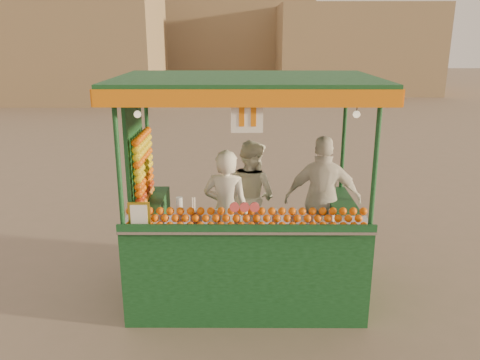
{
  "coord_description": "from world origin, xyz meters",
  "views": [
    {
      "loc": [
        0.34,
        -5.77,
        3.34
      ],
      "look_at": [
        0.31,
        0.13,
        1.55
      ],
      "focal_mm": 36.09,
      "sensor_mm": 36.0,
      "label": 1
    }
  ],
  "objects_px": {
    "juice_cart": "(240,231)",
    "vendor_right": "(323,200)",
    "vendor_middle": "(251,195)",
    "vendor_left": "(226,211)"
  },
  "relations": [
    {
      "from": "vendor_right",
      "to": "vendor_middle",
      "type": "bearing_deg",
      "value": -16.47
    },
    {
      "from": "vendor_left",
      "to": "vendor_middle",
      "type": "xyz_separation_m",
      "value": [
        0.33,
        0.68,
        -0.01
      ]
    },
    {
      "from": "vendor_left",
      "to": "vendor_right",
      "type": "relative_size",
      "value": 0.94
    },
    {
      "from": "vendor_left",
      "to": "vendor_right",
      "type": "xyz_separation_m",
      "value": [
        1.29,
        0.3,
        0.05
      ]
    },
    {
      "from": "vendor_left",
      "to": "vendor_right",
      "type": "distance_m",
      "value": 1.33
    },
    {
      "from": "vendor_left",
      "to": "vendor_middle",
      "type": "height_order",
      "value": "vendor_left"
    },
    {
      "from": "juice_cart",
      "to": "vendor_middle",
      "type": "xyz_separation_m",
      "value": [
        0.16,
        0.81,
        0.21
      ]
    },
    {
      "from": "vendor_middle",
      "to": "vendor_right",
      "type": "xyz_separation_m",
      "value": [
        0.96,
        -0.38,
        0.07
      ]
    },
    {
      "from": "juice_cart",
      "to": "vendor_right",
      "type": "bearing_deg",
      "value": 21.0
    },
    {
      "from": "vendor_middle",
      "to": "juice_cart",
      "type": "bearing_deg",
      "value": 121.7
    }
  ]
}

